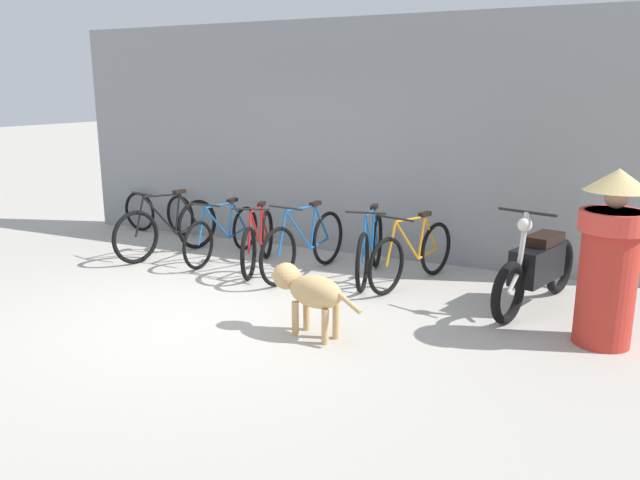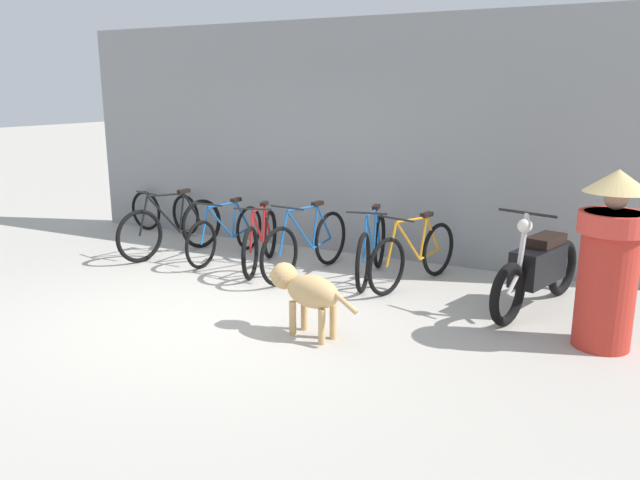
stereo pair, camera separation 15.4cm
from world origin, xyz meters
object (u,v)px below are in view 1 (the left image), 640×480
spare_tire_left (140,211)px  spare_tire_right (180,216)px  bicycle_2 (258,242)px  bicycle_4 (370,249)px  bicycle_3 (305,245)px  bicycle_5 (413,255)px  bicycle_0 (168,229)px  bicycle_1 (223,234)px  stray_dog (308,290)px  person_in_robes (610,255)px  motorcycle (537,267)px

spare_tire_left → spare_tire_right: spare_tire_right is taller
bicycle_2 → bicycle_4: bicycle_4 is taller
bicycle_3 → bicycle_5: bearing=105.1°
bicycle_0 → bicycle_4: 2.85m
spare_tire_left → bicycle_1: bearing=-21.4°
bicycle_3 → stray_dog: bearing=35.0°
bicycle_5 → person_in_robes: (2.04, -0.96, 0.46)m
bicycle_1 → bicycle_4: (2.07, 0.01, 0.03)m
spare_tire_right → bicycle_2: bearing=-27.1°
bicycle_4 → bicycle_2: bearing=-94.0°
spare_tire_left → bicycle_4: bearing=-11.2°
spare_tire_right → bicycle_0: bearing=-59.8°
bicycle_4 → motorcycle: 1.91m
person_in_robes → motorcycle: bearing=-39.1°
bicycle_2 → bicycle_0: bearing=-108.1°
bicycle_1 → motorcycle: size_ratio=0.93×
bicycle_4 → bicycle_3: bearing=-88.4°
bicycle_2 → bicycle_5: bearing=77.7°
stray_dog → spare_tire_left: stray_dog is taller
bicycle_1 → stray_dog: (2.20, -1.88, 0.10)m
bicycle_2 → bicycle_4: 1.44m
bicycle_4 → person_in_robes: size_ratio=1.08×
bicycle_1 → bicycle_5: 2.59m
bicycle_3 → bicycle_0: bearing=-82.8°
bicycle_0 → bicycle_5: 3.36m
bicycle_0 → bicycle_2: bearing=103.4°
spare_tire_left → spare_tire_right: 0.80m
bicycle_4 → stray_dog: bicycle_4 is taller
bicycle_5 → person_in_robes: person_in_robes is taller
bicycle_3 → bicycle_5: bicycle_3 is taller
bicycle_5 → spare_tire_left: bearing=-84.0°
person_in_robes → bicycle_3: bearing=-4.0°
stray_dog → bicycle_4: bearing=-73.8°
stray_dog → spare_tire_left: size_ratio=1.61×
bicycle_0 → stray_dog: size_ratio=1.66×
person_in_robes → spare_tire_right: bearing=-7.6°
motorcycle → spare_tire_right: (-5.33, 1.06, -0.12)m
spare_tire_left → bicycle_2: bearing=-20.1°
bicycle_1 → bicycle_5: (2.59, 0.01, 0.01)m
bicycle_1 → bicycle_3: (1.30, -0.18, 0.03)m
bicycle_5 → bicycle_2: bearing=-68.4°
bicycle_1 → spare_tire_left: bearing=-111.2°
bicycle_0 → bicycle_2: (1.41, -0.00, -0.03)m
bicycle_3 → spare_tire_right: bearing=-103.9°
bicycle_4 → spare_tire_right: size_ratio=2.68×
bicycle_3 → spare_tire_right: bicycle_3 is taller
spare_tire_right → spare_tire_left: bearing=180.0°
stray_dog → bicycle_1: bearing=-28.2°
bicycle_0 → bicycle_3: bicycle_0 is taller
bicycle_4 → person_in_robes: bearing=57.8°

